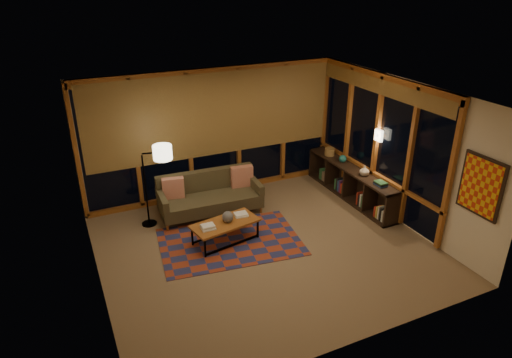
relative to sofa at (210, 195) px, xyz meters
name	(u,v)px	position (x,y,z in m)	size (l,w,h in m)	color
floor	(265,248)	(0.44, -1.57, -0.40)	(5.50, 5.00, 0.01)	#85664A
ceiling	(267,96)	(0.44, -1.57, 2.30)	(5.50, 5.00, 0.01)	beige
walls	(266,178)	(0.44, -1.57, 0.95)	(5.51, 5.01, 2.70)	beige
window_wall_back	(214,134)	(0.44, 0.86, 0.95)	(5.30, 0.16, 2.60)	brown
window_wall_right	(375,142)	(3.12, -0.97, 0.95)	(0.16, 3.70, 2.60)	brown
wall_art	(481,186)	(3.15, -3.42, 1.05)	(0.06, 0.74, 0.94)	red
wall_sconce	(379,135)	(3.06, -1.12, 1.15)	(0.12, 0.18, 0.22)	#FFF4CC
sofa	(210,195)	(0.00, 0.00, 0.00)	(1.97, 0.80, 0.81)	#4B4328
pillow_left	(173,188)	(-0.67, 0.21, 0.21)	(0.42, 0.14, 0.42)	#BA1B00
pillow_right	(242,176)	(0.74, 0.14, 0.22)	(0.45, 0.15, 0.45)	#BA1B00
area_rug	(230,242)	(-0.05, -1.13, -0.40)	(2.46, 1.64, 0.01)	#993920
coffee_table	(225,232)	(-0.11, -1.09, -0.21)	(1.18, 0.54, 0.39)	brown
book_stack_a	(208,227)	(-0.46, -1.16, 0.03)	(0.24, 0.19, 0.07)	white
book_stack_b	(241,215)	(0.24, -0.98, 0.01)	(0.22, 0.17, 0.04)	white
ceramic_pot	(228,217)	(-0.06, -1.08, 0.09)	(0.20, 0.20, 0.20)	black
floor_lamp	(145,187)	(-1.21, 0.11, 0.39)	(0.53, 0.35, 1.59)	black
bookshelf	(351,183)	(2.93, -0.57, -0.06)	(0.40, 2.71, 0.68)	black
basket	(330,152)	(2.91, 0.25, 0.36)	(0.22, 0.22, 0.16)	olive
teal_bowl	(343,159)	(2.93, -0.22, 0.36)	(0.16, 0.16, 0.16)	#1A5E5B
vase	(365,171)	(2.93, -0.97, 0.38)	(0.20, 0.20, 0.21)	#C0AB95
shelf_book_stack	(381,183)	(2.93, -1.48, 0.31)	(0.18, 0.25, 0.07)	white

